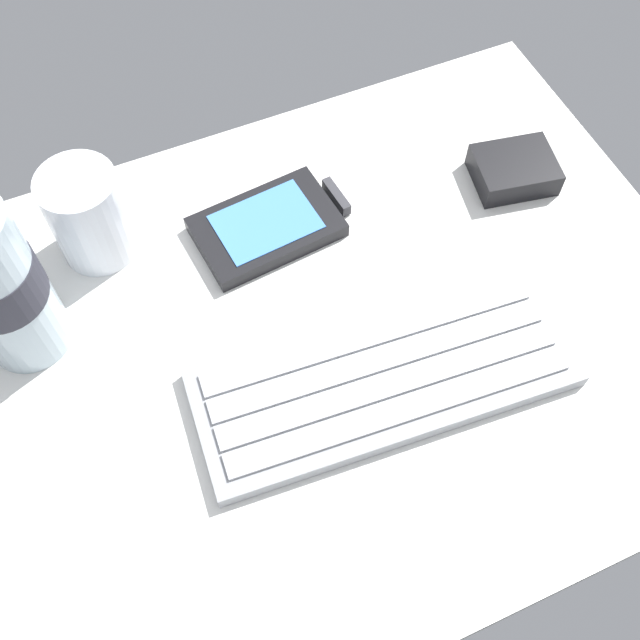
# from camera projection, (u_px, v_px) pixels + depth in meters

# --- Properties ---
(ground_plane) EXTENTS (0.64, 0.48, 0.03)m
(ground_plane) POSITION_uv_depth(u_px,v_px,m) (321.00, 347.00, 0.61)
(ground_plane) COLOR silver
(keyboard) EXTENTS (0.30, 0.13, 0.02)m
(keyboard) POSITION_uv_depth(u_px,v_px,m) (383.00, 376.00, 0.57)
(keyboard) COLOR #93969B
(keyboard) RESTS_ON ground_plane
(handheld_device) EXTENTS (0.13, 0.09, 0.02)m
(handheld_device) POSITION_uv_depth(u_px,v_px,m) (274.00, 224.00, 0.65)
(handheld_device) COLOR black
(handheld_device) RESTS_ON ground_plane
(juice_cup) EXTENTS (0.06, 0.06, 0.09)m
(juice_cup) POSITION_uv_depth(u_px,v_px,m) (90.00, 218.00, 0.61)
(juice_cup) COLOR silver
(juice_cup) RESTS_ON ground_plane
(charger_block) EXTENTS (0.08, 0.07, 0.02)m
(charger_block) POSITION_uv_depth(u_px,v_px,m) (514.00, 170.00, 0.67)
(charger_block) COLOR black
(charger_block) RESTS_ON ground_plane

